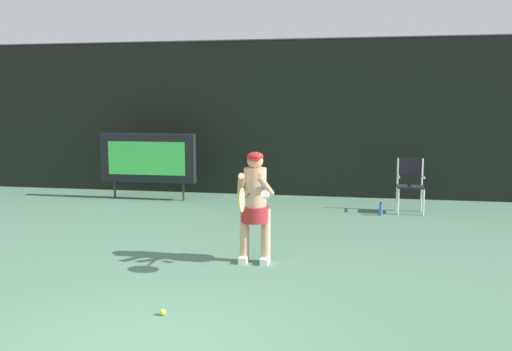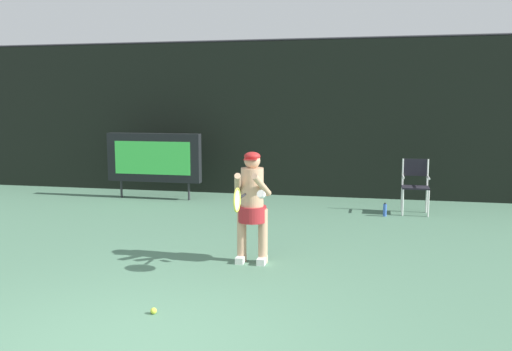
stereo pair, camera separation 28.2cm
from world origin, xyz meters
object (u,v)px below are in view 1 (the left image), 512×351
at_px(umpire_chair, 410,182).
at_px(water_bottle, 381,209).
at_px(tennis_racket, 242,200).
at_px(scoreboard, 148,158).
at_px(tennis_player, 255,202).
at_px(tennis_ball_loose, 163,312).

distance_m(umpire_chair, water_bottle, 0.86).
bearing_deg(tennis_racket, scoreboard, 108.63).
distance_m(tennis_player, tennis_racket, 0.65).
xyz_separation_m(water_bottle, tennis_player, (-1.85, -3.53, 0.73)).
xyz_separation_m(water_bottle, tennis_ball_loose, (-2.46, -5.58, -0.09)).
bearing_deg(tennis_racket, tennis_ball_loose, -125.66).
bearing_deg(tennis_ball_loose, tennis_racket, 68.45).
distance_m(water_bottle, tennis_ball_loose, 6.10).
distance_m(water_bottle, tennis_player, 4.06).
xyz_separation_m(tennis_player, tennis_racket, (-0.05, -0.63, 0.14)).
bearing_deg(tennis_player, scoreboard, 126.73).
relative_size(scoreboard, tennis_player, 1.43).
bearing_deg(tennis_racket, umpire_chair, 47.45).
relative_size(umpire_chair, tennis_ball_loose, 15.88).
distance_m(scoreboard, tennis_ball_loose, 7.03).
bearing_deg(scoreboard, umpire_chair, -4.54).
height_order(scoreboard, water_bottle, scoreboard).
relative_size(umpire_chair, tennis_racket, 1.79).
xyz_separation_m(scoreboard, umpire_chair, (5.71, -0.45, -0.33)).
relative_size(water_bottle, tennis_racket, 0.44).
relative_size(scoreboard, tennis_ball_loose, 32.35).
bearing_deg(umpire_chair, scoreboard, 175.46).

